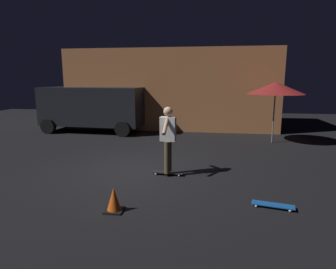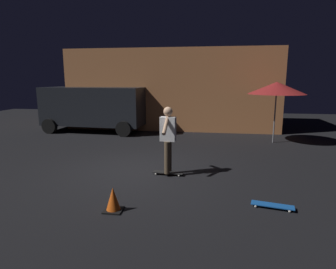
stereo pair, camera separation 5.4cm
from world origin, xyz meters
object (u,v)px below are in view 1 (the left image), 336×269
Objects in this scene: parked_van at (94,106)px; skateboard_ridden at (168,173)px; patio_umbrella at (276,88)px; traffic_cone at (114,200)px; skater at (168,135)px; skateboard_spare at (273,205)px.

parked_van is 5.94× the size of skateboard_ridden.
patio_umbrella is 5.86m from skateboard_ridden.
skater is at bearing 72.22° from traffic_cone.
skater is at bearing 144.50° from skateboard_spare.
parked_van is 7.11m from skater.
skateboard_spare is 3.00m from traffic_cone.
skater is (-2.25, 1.61, 0.98)m from skateboard_spare.
traffic_cone reaches higher than skateboard_ridden.
skater reaches higher than skateboard_spare.
patio_umbrella reaches higher than skater.
patio_umbrella is 6.36m from skateboard_spare.
skateboard_spare is at bearing -47.98° from parked_van.
skateboard_spare is (-1.17, -5.91, -2.02)m from patio_umbrella.
parked_van is 5.85× the size of skateboard_spare.
skateboard_spare is 2.93m from skater.
skateboard_ridden is (4.30, -5.66, -1.11)m from parked_van.
parked_van reaches higher than skateboard_ridden.
patio_umbrella reaches higher than parked_van.
parked_van is at bearing 114.70° from traffic_cone.
skater reaches higher than traffic_cone.
parked_van is 9.85m from skateboard_spare.
traffic_cone is at bearing -122.43° from patio_umbrella.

